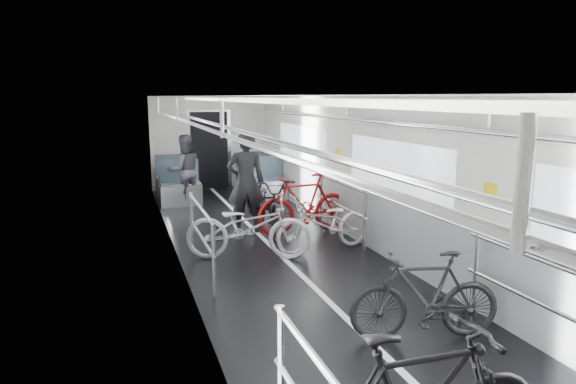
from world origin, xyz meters
name	(u,v)px	position (x,y,z in m)	size (l,w,h in m)	color
car_shell	(262,173)	(0.00, 1.78, 1.13)	(3.02, 14.01, 2.41)	black
bike_left_far	(248,227)	(-0.50, 0.77, 0.49)	(0.65, 1.86, 0.98)	silver
bike_right_near	(425,296)	(0.53, -2.29, 0.45)	(0.43, 1.51, 0.91)	black
bike_right_mid	(325,223)	(0.73, 0.79, 0.44)	(0.59, 1.68, 0.88)	silver
bike_right_far	(304,204)	(0.78, 1.85, 0.54)	(0.50, 1.79, 1.07)	maroon
bike_aisle	(269,205)	(0.22, 2.16, 0.50)	(0.67, 1.91, 1.00)	black
person_standing	(246,182)	(-0.17, 2.26, 0.90)	(0.66, 0.43, 1.81)	black
person_seated	(184,170)	(-0.91, 4.95, 0.79)	(0.77, 0.60, 1.58)	#2A282F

